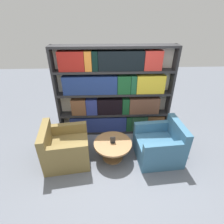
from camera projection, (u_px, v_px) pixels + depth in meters
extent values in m
plane|color=slate|center=(117.00, 165.00, 3.62)|extent=(14.00, 14.00, 0.00)
cube|color=silver|center=(114.00, 91.00, 4.21)|extent=(2.71, 0.05, 2.16)
cube|color=#262628|center=(57.00, 94.00, 4.06)|extent=(0.05, 0.30, 2.16)
cube|color=#262628|center=(170.00, 93.00, 4.15)|extent=(0.05, 0.30, 2.16)
cube|color=#262628|center=(114.00, 130.00, 4.64)|extent=(2.61, 0.30, 0.05)
cube|color=#262628|center=(114.00, 113.00, 4.38)|extent=(2.61, 0.30, 0.05)
cube|color=#262628|center=(114.00, 94.00, 4.10)|extent=(2.61, 0.30, 0.05)
cube|color=#262628|center=(114.00, 71.00, 3.83)|extent=(2.61, 0.30, 0.05)
cube|color=#262628|center=(115.00, 46.00, 3.57)|extent=(2.61, 0.30, 0.05)
cube|color=navy|center=(99.00, 123.00, 4.49)|extent=(1.41, 0.20, 0.42)
cube|color=#1A4729|center=(129.00, 123.00, 4.51)|extent=(0.13, 0.20, 0.42)
cube|color=#254B31|center=(139.00, 122.00, 4.52)|extent=(0.39, 0.20, 0.42)
cube|color=brown|center=(155.00, 122.00, 4.54)|extent=(0.42, 0.20, 0.42)
cube|color=brown|center=(79.00, 106.00, 4.21)|extent=(0.34, 0.20, 0.40)
cube|color=navy|center=(92.00, 106.00, 4.22)|extent=(0.26, 0.20, 0.40)
cube|color=black|center=(110.00, 106.00, 4.24)|extent=(0.59, 0.20, 0.40)
cube|color=#164C28|center=(126.00, 106.00, 4.25)|extent=(0.17, 0.20, 0.40)
cube|color=brown|center=(144.00, 105.00, 4.27)|extent=(0.72, 0.20, 0.40)
cube|color=navy|center=(90.00, 85.00, 3.94)|extent=(1.22, 0.20, 0.42)
cube|color=#19532A|center=(124.00, 84.00, 3.97)|extent=(0.30, 0.20, 0.42)
cube|color=#1C5735|center=(133.00, 84.00, 3.98)|extent=(0.12, 0.20, 0.42)
cube|color=gold|center=(150.00, 84.00, 3.99)|extent=(0.64, 0.20, 0.42)
cube|color=maroon|center=(71.00, 61.00, 3.66)|extent=(0.54, 0.20, 0.41)
cube|color=orange|center=(88.00, 61.00, 3.67)|extent=(0.15, 0.20, 0.41)
cube|color=black|center=(95.00, 61.00, 3.68)|extent=(0.12, 0.20, 0.41)
cube|color=black|center=(121.00, 61.00, 3.70)|extent=(0.97, 0.20, 0.41)
cube|color=red|center=(153.00, 60.00, 3.72)|extent=(0.38, 0.20, 0.41)
cube|color=olive|center=(67.00, 151.00, 3.66)|extent=(0.99, 0.94, 0.44)
cube|color=olive|center=(45.00, 138.00, 3.39)|extent=(0.25, 0.85, 0.40)
cube|color=olive|center=(68.00, 151.00, 3.20)|extent=(0.76, 0.21, 0.23)
cube|color=olive|center=(69.00, 128.00, 3.80)|extent=(0.76, 0.21, 0.23)
cube|color=#386684|center=(158.00, 149.00, 3.73)|extent=(0.95, 0.90, 0.44)
cube|color=#386684|center=(178.00, 132.00, 3.55)|extent=(0.21, 0.84, 0.40)
cube|color=#386684|center=(151.00, 127.00, 3.86)|extent=(0.75, 0.18, 0.23)
cube|color=#386684|center=(163.00, 149.00, 3.24)|extent=(0.75, 0.18, 0.23)
cylinder|color=olive|center=(113.00, 151.00, 3.72)|extent=(0.14, 0.14, 0.37)
cylinder|color=olive|center=(113.00, 157.00, 3.81)|extent=(0.43, 0.43, 0.03)
cylinder|color=olive|center=(113.00, 143.00, 3.61)|extent=(0.79, 0.79, 0.04)
cube|color=black|center=(113.00, 143.00, 3.60)|extent=(0.06, 0.06, 0.01)
cube|color=#2D2D2D|center=(113.00, 140.00, 3.57)|extent=(0.11, 0.01, 0.15)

